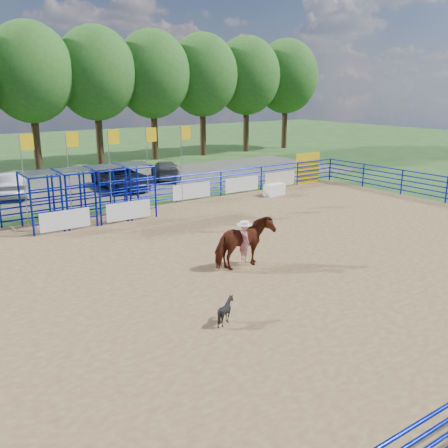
{
  "coord_description": "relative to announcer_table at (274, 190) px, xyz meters",
  "views": [
    {
      "loc": [
        -10.13,
        -13.47,
        6.15
      ],
      "look_at": [
        -0.05,
        1.0,
        1.3
      ],
      "focal_mm": 40.0,
      "sensor_mm": 36.0,
      "label": 1
    }
  ],
  "objects": [
    {
      "name": "car_b",
      "position": [
        -12.64,
        8.59,
        0.38
      ],
      "size": [
        2.47,
        4.69,
        1.47
      ],
      "primitive_type": "imported",
      "rotation": [
        0.0,
        0.0,
        2.93
      ],
      "color": "gray",
      "rests_on": "gravel_strip"
    },
    {
      "name": "announcer_table",
      "position": [
        0.0,
        0.0,
        0.0
      ],
      "size": [
        1.34,
        0.74,
        0.68
      ],
      "primitive_type": "cube",
      "rotation": [
        0.0,
        0.0,
        0.11
      ],
      "color": "white",
      "rests_on": "arena_dirt"
    },
    {
      "name": "treeline",
      "position": [
        -8.66,
        17.66,
        7.17
      ],
      "size": [
        56.4,
        6.4,
        11.24
      ],
      "color": "#3F2B19",
      "rests_on": "ground"
    },
    {
      "name": "perimeter_fence",
      "position": [
        -8.66,
        -8.34,
        0.39
      ],
      "size": [
        30.1,
        20.1,
        1.5
      ],
      "color": "#06138F",
      "rests_on": "ground"
    },
    {
      "name": "gravel_strip",
      "position": [
        -8.66,
        8.66,
        -0.36
      ],
      "size": [
        40.0,
        10.0,
        0.01
      ],
      "primitive_type": "cube",
      "color": "#66655B",
      "rests_on": "ground"
    },
    {
      "name": "car_c",
      "position": [
        -6.48,
        7.11,
        0.37
      ],
      "size": [
        2.6,
        5.3,
        1.45
      ],
      "primitive_type": "imported",
      "rotation": [
        0.0,
        0.0,
        -0.04
      ],
      "color": "black",
      "rests_on": "gravel_strip"
    },
    {
      "name": "calf",
      "position": [
        -11.76,
        -11.79,
        0.02
      ],
      "size": [
        0.77,
        0.72,
        0.72
      ],
      "primitive_type": "imported",
      "rotation": [
        0.0,
        0.0,
        1.32
      ],
      "color": "black",
      "rests_on": "arena_dirt"
    },
    {
      "name": "car_d",
      "position": [
        -2.64,
        8.42,
        0.27
      ],
      "size": [
        3.23,
        4.65,
        1.25
      ],
      "primitive_type": "imported",
      "rotation": [
        0.0,
        0.0,
        2.76
      ],
      "color": "#525254",
      "rests_on": "gravel_strip"
    },
    {
      "name": "horse_and_rider",
      "position": [
        -8.78,
        -8.67,
        0.61
      ],
      "size": [
        2.13,
        0.97,
        2.34
      ],
      "color": "#5B2412",
      "rests_on": "arena_dirt"
    },
    {
      "name": "chute_assembly",
      "position": [
        -10.56,
        0.5,
        0.9
      ],
      "size": [
        19.32,
        2.41,
        4.2
      ],
      "color": "#06138F",
      "rests_on": "ground"
    },
    {
      "name": "arena_dirt",
      "position": [
        -8.66,
        -8.34,
        -0.35
      ],
      "size": [
        30.0,
        20.0,
        0.02
      ],
      "primitive_type": "cube",
      "color": "olive",
      "rests_on": "ground"
    },
    {
      "name": "ground",
      "position": [
        -8.66,
        -8.34,
        -0.36
      ],
      "size": [
        120.0,
        120.0,
        0.0
      ],
      "primitive_type": "plane",
      "color": "#355C24",
      "rests_on": "ground"
    }
  ]
}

